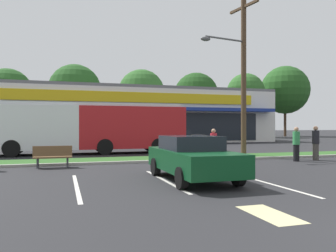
# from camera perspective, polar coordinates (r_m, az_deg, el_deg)

# --- Properties ---
(grass_median) EXTENTS (56.00, 2.20, 0.12)m
(grass_median) POSITION_cam_1_polar(r_m,az_deg,el_deg) (18.39, 1.49, -5.42)
(grass_median) COLOR #2D5B23
(grass_median) RESTS_ON ground_plane
(curb_lip) EXTENTS (56.00, 0.24, 0.12)m
(curb_lip) POSITION_cam_1_polar(r_m,az_deg,el_deg) (17.25, 2.80, -5.78)
(curb_lip) COLOR #99968C
(curb_lip) RESTS_ON ground_plane
(parking_stripe_0) EXTENTS (0.12, 4.80, 0.01)m
(parking_stripe_0) POSITION_cam_1_polar(r_m,az_deg,el_deg) (10.57, -15.05, -9.76)
(parking_stripe_0) COLOR silver
(parking_stripe_0) RESTS_ON ground_plane
(parking_stripe_1) EXTENTS (0.12, 4.80, 0.01)m
(parking_stripe_1) POSITION_cam_1_polar(r_m,az_deg,el_deg) (11.33, -0.52, -9.11)
(parking_stripe_1) COLOR silver
(parking_stripe_1) RESTS_ON ground_plane
(parking_stripe_2) EXTENTS (0.12, 4.80, 0.01)m
(parking_stripe_2) POSITION_cam_1_polar(r_m,az_deg,el_deg) (11.27, 16.40, -9.15)
(parking_stripe_2) COLOR silver
(parking_stripe_2) RESTS_ON ground_plane
(lot_arrow) EXTENTS (0.70, 1.60, 0.01)m
(lot_arrow) POSITION_cam_1_polar(r_m,az_deg,el_deg) (7.43, 16.66, -13.96)
(lot_arrow) COLOR beige
(lot_arrow) RESTS_ON ground_plane
(storefront_building) EXTENTS (31.98, 12.60, 5.99)m
(storefront_building) POSITION_cam_1_polar(r_m,az_deg,el_deg) (39.65, -6.77, 1.74)
(storefront_building) COLOR silver
(storefront_building) RESTS_ON ground_plane
(tree_left) EXTENTS (6.29, 6.29, 9.27)m
(tree_left) POSITION_cam_1_polar(r_m,az_deg,el_deg) (48.97, -25.27, 5.05)
(tree_left) COLOR #473323
(tree_left) RESTS_ON ground_plane
(tree_mid_left) EXTENTS (7.48, 7.48, 10.61)m
(tree_mid_left) POSITION_cam_1_polar(r_m,az_deg,el_deg) (50.67, -15.33, 5.74)
(tree_mid_left) COLOR #473323
(tree_mid_left) RESTS_ON ground_plane
(tree_mid) EXTENTS (6.51, 6.51, 9.72)m
(tree_mid) POSITION_cam_1_polar(r_m,az_deg,el_deg) (48.07, -4.47, 5.57)
(tree_mid) COLOR #473323
(tree_mid) RESTS_ON ground_plane
(tree_mid_right) EXTENTS (6.90, 6.90, 10.13)m
(tree_mid_right) POSITION_cam_1_polar(r_m,az_deg,el_deg) (53.63, 4.74, 5.22)
(tree_mid_right) COLOR #473323
(tree_mid_right) RESTS_ON ground_plane
(tree_right) EXTENTS (6.06, 6.06, 10.21)m
(tree_right) POSITION_cam_1_polar(r_m,az_deg,el_deg) (56.05, 12.88, 5.50)
(tree_right) COLOR #473323
(tree_right) RESTS_ON ground_plane
(tree_far_right) EXTENTS (8.26, 8.26, 12.17)m
(tree_far_right) POSITION_cam_1_polar(r_m,az_deg,el_deg) (62.56, 19.01, 5.72)
(tree_far_right) COLOR #473323
(tree_far_right) RESTS_ON ground_plane
(utility_pole) EXTENTS (3.12, 2.39, 9.22)m
(utility_pole) POSITION_cam_1_polar(r_m,az_deg,el_deg) (20.10, 12.21, 9.02)
(utility_pole) COLOR #4C3826
(utility_pole) RESTS_ON ground_plane
(city_bus) EXTENTS (12.57, 2.70, 3.25)m
(city_bus) POSITION_cam_1_polar(r_m,az_deg,el_deg) (22.51, -13.24, -0.07)
(city_bus) COLOR #AD191E
(city_bus) RESTS_ON ground_plane
(bus_stop_bench) EXTENTS (1.60, 0.45, 0.95)m
(bus_stop_bench) POSITION_cam_1_polar(r_m,az_deg,el_deg) (15.47, -18.74, -4.79)
(bus_stop_bench) COLOR brown
(bus_stop_bench) RESTS_ON ground_plane
(car_0) EXTENTS (2.02, 4.57, 1.46)m
(car_0) POSITION_cam_1_polar(r_m,az_deg,el_deg) (11.37, 4.11, -5.23)
(car_0) COLOR #0C3F1E
(car_0) RESTS_ON ground_plane
(car_2) EXTENTS (4.60, 1.86, 1.44)m
(car_2) POSITION_cam_1_polar(r_m,az_deg,el_deg) (30.29, 1.87, -1.97)
(car_2) COLOR black
(car_2) RESTS_ON ground_plane
(pedestrian_near_bench) EXTENTS (0.35, 0.35, 1.75)m
(pedestrian_near_bench) POSITION_cam_1_polar(r_m,az_deg,el_deg) (18.52, 20.68, -2.84)
(pedestrian_near_bench) COLOR black
(pedestrian_near_bench) RESTS_ON ground_plane
(pedestrian_by_pole) EXTENTS (0.36, 0.36, 1.79)m
(pedestrian_by_pole) POSITION_cam_1_polar(r_m,az_deg,el_deg) (19.48, 23.49, -2.63)
(pedestrian_by_pole) COLOR #47423D
(pedestrian_by_pole) RESTS_ON ground_plane
(pedestrian_mid) EXTENTS (0.33, 0.33, 1.66)m
(pedestrian_mid) POSITION_cam_1_polar(r_m,az_deg,el_deg) (17.37, 7.63, -3.18)
(pedestrian_mid) COLOR #47423D
(pedestrian_mid) RESTS_ON ground_plane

